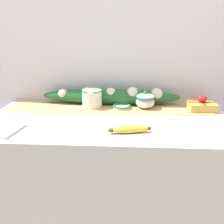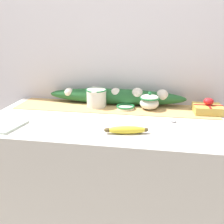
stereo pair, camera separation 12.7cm
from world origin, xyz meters
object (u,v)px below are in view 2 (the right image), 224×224
(cream_pitcher, at_px, (96,97))
(small_dish, at_px, (125,107))
(spoon, at_px, (170,121))
(gift_box, at_px, (208,108))
(sugar_bowl, at_px, (149,102))
(napkin_stack, at_px, (4,125))
(banana, at_px, (126,130))

(cream_pitcher, relative_size, small_dish, 1.34)
(cream_pitcher, xyz_separation_m, spoon, (0.43, -0.18, -0.06))
(small_dish, relative_size, gift_box, 0.67)
(small_dish, height_order, spoon, small_dish)
(sugar_bowl, bearing_deg, cream_pitcher, 179.83)
(cream_pitcher, height_order, gift_box, cream_pitcher)
(cream_pitcher, height_order, napkin_stack, cream_pitcher)
(spoon, xyz_separation_m, napkin_stack, (-0.81, -0.20, 0.00))
(cream_pitcher, relative_size, banana, 0.71)
(small_dish, relative_size, spoon, 0.64)
(spoon, xyz_separation_m, gift_box, (0.21, 0.17, 0.03))
(cream_pitcher, xyz_separation_m, small_dish, (0.18, -0.02, -0.05))
(napkin_stack, xyz_separation_m, gift_box, (1.02, 0.37, 0.02))
(sugar_bowl, relative_size, banana, 0.56)
(banana, bearing_deg, cream_pitcher, 120.77)
(spoon, relative_size, napkin_stack, 0.98)
(small_dish, bearing_deg, sugar_bowl, 6.53)
(small_dish, distance_m, napkin_stack, 0.67)
(small_dish, xyz_separation_m, gift_box, (0.46, 0.00, 0.02))
(sugar_bowl, height_order, spoon, sugar_bowl)
(napkin_stack, bearing_deg, spoon, 14.16)
(cream_pitcher, height_order, small_dish, cream_pitcher)
(sugar_bowl, relative_size, small_dish, 1.06)
(sugar_bowl, relative_size, napkin_stack, 0.67)
(small_dish, distance_m, spoon, 0.30)
(banana, distance_m, gift_box, 0.55)
(napkin_stack, distance_m, gift_box, 1.09)
(cream_pitcher, distance_m, small_dish, 0.19)
(gift_box, bearing_deg, banana, -139.26)
(banana, xyz_separation_m, napkin_stack, (-0.60, -0.01, -0.01))
(small_dish, relative_size, banana, 0.53)
(napkin_stack, relative_size, gift_box, 1.07)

